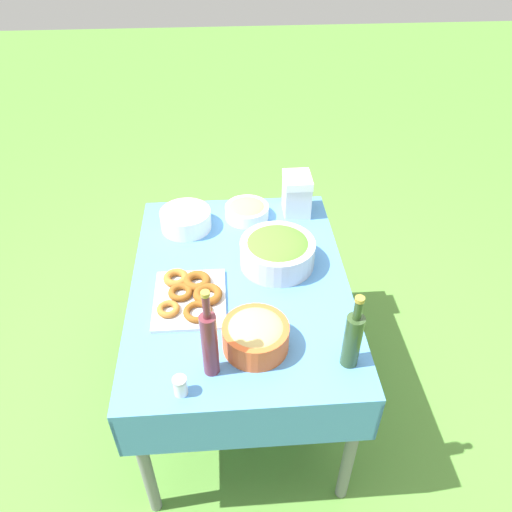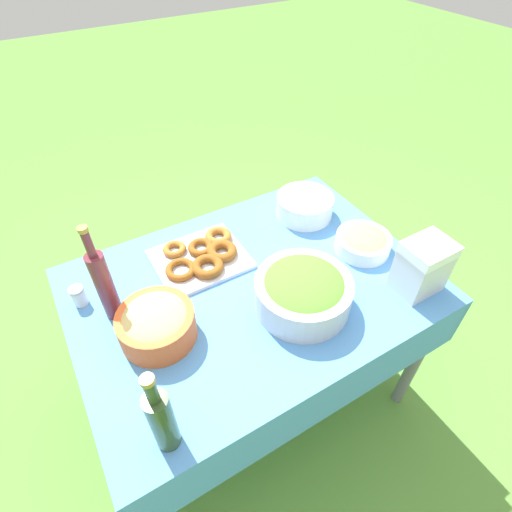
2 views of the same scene
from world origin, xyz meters
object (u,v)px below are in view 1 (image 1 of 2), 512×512
object	(u,v)px
bread_bowl	(247,210)
cooler_box	(297,194)
olive_oil_bottle	(353,338)
wine_bottle	(209,342)
plate_stack	(186,220)
salad_bowl	(277,251)
donut_platter	(190,295)
pasta_bowl	(256,334)

from	to	relation	value
bread_bowl	cooler_box	bearing A→B (deg)	-82.77
olive_oil_bottle	bread_bowl	world-z (taller)	olive_oil_bottle
olive_oil_bottle	wine_bottle	xyz separation A→B (m)	(-0.00, 0.50, 0.02)
plate_stack	wine_bottle	xyz separation A→B (m)	(-0.88, -0.12, 0.10)
salad_bowl	cooler_box	size ratio (longest dim) A/B	1.60
donut_platter	olive_oil_bottle	xyz separation A→B (m)	(-0.37, -0.58, 0.11)
wine_bottle	bread_bowl	world-z (taller)	wine_bottle
pasta_bowl	olive_oil_bottle	xyz separation A→B (m)	(-0.10, -0.33, 0.06)
plate_stack	olive_oil_bottle	bearing A→B (deg)	-144.87
pasta_bowl	wine_bottle	bearing A→B (deg)	121.19
salad_bowl	wine_bottle	world-z (taller)	wine_bottle
bread_bowl	cooler_box	distance (m)	0.26
bread_bowl	salad_bowl	bearing A→B (deg)	-163.14
salad_bowl	olive_oil_bottle	bearing A→B (deg)	-160.58
donut_platter	bread_bowl	bearing A→B (deg)	-24.78
wine_bottle	cooler_box	xyz separation A→B (m)	(0.98, -0.43, -0.05)
salad_bowl	cooler_box	bearing A→B (deg)	-18.86
donut_platter	wine_bottle	distance (m)	0.40
olive_oil_bottle	salad_bowl	bearing A→B (deg)	19.42
donut_platter	olive_oil_bottle	bearing A→B (deg)	-122.44
pasta_bowl	donut_platter	world-z (taller)	pasta_bowl
donut_platter	plate_stack	size ratio (longest dim) A/B	1.45
donut_platter	olive_oil_bottle	world-z (taller)	olive_oil_bottle
pasta_bowl	cooler_box	distance (m)	0.92
pasta_bowl	olive_oil_bottle	world-z (taller)	olive_oil_bottle
plate_stack	bread_bowl	size ratio (longest dim) A/B	1.12
olive_oil_bottle	bread_bowl	bearing A→B (deg)	18.42
plate_stack	bread_bowl	bearing A→B (deg)	-77.12
wine_bottle	plate_stack	bearing A→B (deg)	7.89
pasta_bowl	plate_stack	size ratio (longest dim) A/B	1.01
wine_bottle	cooler_box	world-z (taller)	wine_bottle
pasta_bowl	bread_bowl	distance (m)	0.85
bread_bowl	wine_bottle	bearing A→B (deg)	169.24
olive_oil_bottle	cooler_box	bearing A→B (deg)	3.65
donut_platter	cooler_box	xyz separation A→B (m)	(0.61, -0.52, 0.08)
salad_bowl	plate_stack	bearing A→B (deg)	53.66
pasta_bowl	plate_stack	bearing A→B (deg)	20.11
salad_bowl	bread_bowl	world-z (taller)	salad_bowl
olive_oil_bottle	cooler_box	xyz separation A→B (m)	(0.98, 0.06, -0.02)
olive_oil_bottle	pasta_bowl	bearing A→B (deg)	73.66
plate_stack	wine_bottle	size ratio (longest dim) A/B	0.64
salad_bowl	olive_oil_bottle	world-z (taller)	olive_oil_bottle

